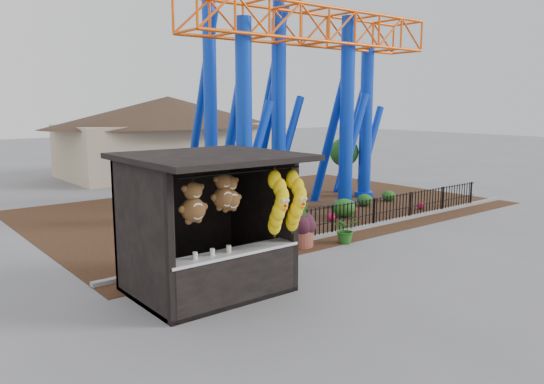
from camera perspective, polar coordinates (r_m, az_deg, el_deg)
ground at (r=13.20m, az=7.15°, el=-9.05°), size 120.00×120.00×0.00m
mulch_bed at (r=21.57m, az=-0.65°, el=-1.65°), size 18.00×12.00×0.02m
curb at (r=17.97m, az=9.23°, el=-3.88°), size 18.00×0.18×0.12m
prize_booth at (r=11.63m, az=-6.27°, el=-3.70°), size 3.50×3.40×3.12m
picket_fence at (r=18.54m, az=11.14°, el=-2.13°), size 12.20×0.06×1.00m
roller_coaster at (r=22.16m, az=1.31°, el=15.36°), size 11.00×6.37×10.82m
terracotta_planter at (r=15.71m, az=3.03°, el=-4.84°), size 1.01×1.01×0.59m
planter_foliage at (r=15.57m, az=3.05°, el=-2.65°), size 0.70×0.70×0.64m
potted_plant at (r=16.22m, az=7.93°, el=-3.98°), size 0.87×0.78×0.85m
landscaping at (r=20.11m, az=4.03°, el=-1.53°), size 8.55×3.88×0.76m
pavilion at (r=32.40m, az=-11.07°, el=7.36°), size 15.00×15.00×4.80m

